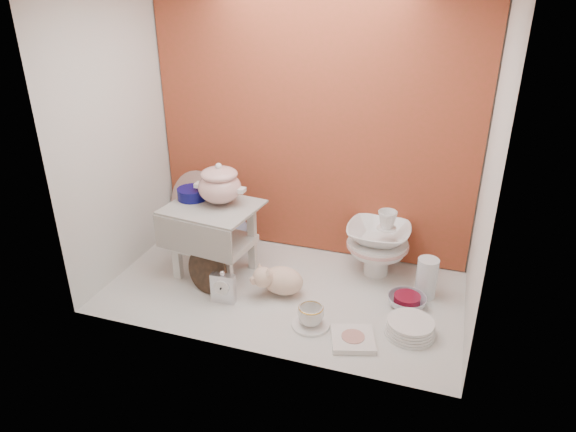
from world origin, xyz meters
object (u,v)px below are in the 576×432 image
blue_white_vase (226,225)px  crystal_bowl (407,302)px  step_stool (215,240)px  floral_platter (198,207)px  soup_tureen (220,183)px  mantel_clock (223,287)px  plush_pig (283,280)px  dinner_plate_stack (410,328)px  porcelain_tower (378,242)px  gold_rim_teacup (311,315)px

blue_white_vase → crystal_bowl: (1.11, -0.31, -0.11)m
step_stool → blue_white_vase: size_ratio=1.68×
floral_platter → crystal_bowl: bearing=-14.4°
soup_tureen → mantel_clock: soup_tureen is taller
blue_white_vase → plush_pig: size_ratio=1.00×
blue_white_vase → plush_pig: (0.49, -0.39, -0.05)m
dinner_plate_stack → mantel_clock: bearing=-178.2°
crystal_bowl → porcelain_tower: bearing=126.5°
floral_platter → gold_rim_teacup: (0.89, -0.63, -0.16)m
step_stool → blue_white_vase: bearing=111.0°
dinner_plate_stack → porcelain_tower: (-0.24, 0.48, 0.15)m
step_stool → dinner_plate_stack: bearing=-4.8°
mantel_clock → plush_pig: (0.26, 0.16, -0.01)m
dinner_plate_stack → crystal_bowl: size_ratio=1.21×
floral_platter → mantel_clock: 0.73m
dinner_plate_stack → porcelain_tower: porcelain_tower is taller
floral_platter → step_stool: bearing=-51.1°
plush_pig → blue_white_vase: bearing=130.6°
soup_tureen → dinner_plate_stack: (1.04, -0.26, -0.47)m
gold_rim_teacup → dinner_plate_stack: bearing=10.2°
dinner_plate_stack → soup_tureen: bearing=165.8°
blue_white_vase → dinner_plate_stack: bearing=-24.5°
mantel_clock → plush_pig: bearing=28.3°
mantel_clock → gold_rim_teacup: 0.47m
gold_rim_teacup → porcelain_tower: porcelain_tower is taller
gold_rim_teacup → crystal_bowl: (0.41, 0.30, -0.03)m
step_stool → plush_pig: size_ratio=1.67×
plush_pig → dinner_plate_stack: plush_pig is taller
floral_platter → plush_pig: floral_platter is taller
step_stool → mantel_clock: size_ratio=2.58×
floral_platter → crystal_bowl: size_ratio=2.33×
blue_white_vase → mantel_clock: (0.23, -0.55, -0.05)m
step_stool → porcelain_tower: step_stool is taller
dinner_plate_stack → crystal_bowl: bearing=100.3°
blue_white_vase → gold_rim_teacup: bearing=-40.7°
plush_pig → crystal_bowl: size_ratio=1.44×
step_stool → soup_tureen: soup_tureen is taller
step_stool → porcelain_tower: size_ratio=1.19×
gold_rim_teacup → floral_platter: bearing=144.8°
soup_tureen → crystal_bowl: size_ratio=1.40×
soup_tureen → plush_pig: soup_tureen is taller
dinner_plate_stack → porcelain_tower: size_ratio=0.60×
floral_platter → plush_pig: (0.68, -0.42, -0.14)m
blue_white_vase → dinner_plate_stack: size_ratio=1.19×
plush_pig → dinner_plate_stack: size_ratio=1.19×
mantel_clock → gold_rim_teacup: mantel_clock is taller
crystal_bowl → mantel_clock: bearing=-164.4°
step_stool → blue_white_vase: (-0.08, 0.30, -0.06)m
mantel_clock → crystal_bowl: mantel_clock is taller
floral_platter → gold_rim_teacup: 1.10m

